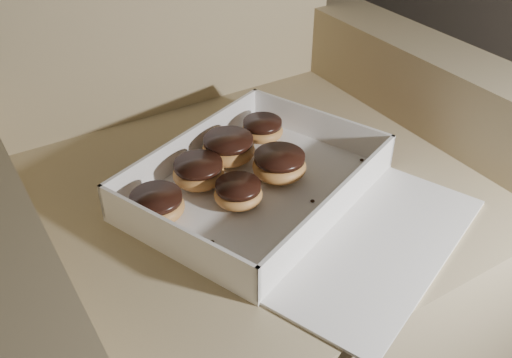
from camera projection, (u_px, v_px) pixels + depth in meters
The scene contains 13 objects.
armchair at pixel (230, 218), 1.08m from camera, with size 0.94×0.80×0.99m.
bakery_box at pixel (278, 194), 0.91m from camera, with size 0.53×0.57×0.07m.
donut_a at pixel (199, 172), 0.92m from camera, with size 0.08×0.08×0.04m.
donut_b at pixel (238, 193), 0.88m from camera, with size 0.08×0.08×0.04m.
donut_c at pixel (229, 148), 0.98m from camera, with size 0.09×0.09×0.05m.
donut_d at pixel (279, 165), 0.94m from camera, with size 0.09×0.09×0.04m.
donut_e at pixel (262, 129), 1.04m from camera, with size 0.08×0.08×0.04m.
donut_f at pixel (157, 206), 0.85m from camera, with size 0.08×0.08×0.04m.
crumb_a at pixel (362, 160), 0.99m from camera, with size 0.01×0.01×0.00m, color black.
crumb_b at pixel (266, 277), 0.76m from camera, with size 0.01×0.01×0.00m, color black.
crumb_c at pixel (313, 201), 0.90m from camera, with size 0.01×0.01×0.00m, color black.
crumb_d at pixel (238, 211), 0.88m from camera, with size 0.01×0.01×0.00m, color black.
crumb_e at pixel (212, 242), 0.82m from camera, with size 0.01×0.01×0.00m, color black.
Camera 1 is at (0.10, -0.80, 1.00)m, focal length 40.00 mm.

